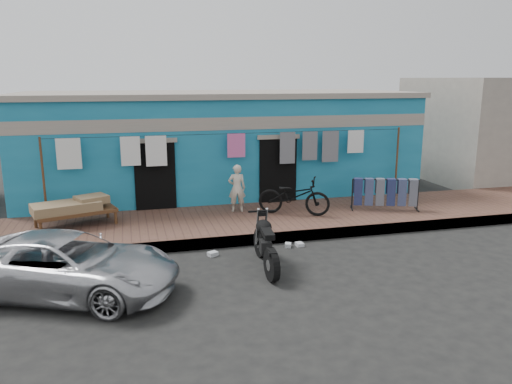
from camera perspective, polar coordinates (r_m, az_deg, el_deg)
name	(u,v)px	position (r m, az deg, el deg)	size (l,w,h in m)	color
ground	(281,268)	(10.29, 2.84, -8.67)	(80.00, 80.00, 0.00)	black
sidewalk	(246,222)	(12.99, -1.11, -3.46)	(28.00, 3.00, 0.25)	brown
curb	(261,239)	(11.65, 0.56, -5.40)	(28.00, 0.10, 0.25)	gray
building	(218,144)	(16.50, -4.39, 5.54)	(12.20, 5.20, 3.36)	#176D92
neighbor_right	(501,129)	(21.37, 26.24, 6.50)	(6.00, 5.00, 3.80)	#9E9384
clothesline	(234,152)	(13.82, -2.57, 4.61)	(10.06, 0.06, 2.10)	brown
car	(67,264)	(9.50, -20.78, -7.73)	(1.83, 4.02, 1.13)	silver
seated_person	(237,188)	(13.41, -2.20, 0.44)	(0.46, 0.31, 1.29)	beige
bicycle	(294,192)	(13.15, 4.36, 0.02)	(0.67, 1.89, 1.22)	black
motorcycle	(266,242)	(10.10, 1.15, -5.78)	(0.78, 1.75, 1.09)	black
charpoy	(76,213)	(12.92, -19.92, -2.24)	(2.16, 1.48, 0.66)	brown
jeans_rack	(385,194)	(14.08, 14.53, -0.18)	(1.88, 0.96, 0.89)	black
litter_a	(213,254)	(10.97, -4.97, -7.06)	(0.20, 0.16, 0.09)	silver
litter_b	(288,245)	(11.51, 3.69, -6.07)	(0.18, 0.14, 0.09)	silver
litter_c	(300,244)	(11.60, 5.00, -5.98)	(0.20, 0.16, 0.08)	silver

